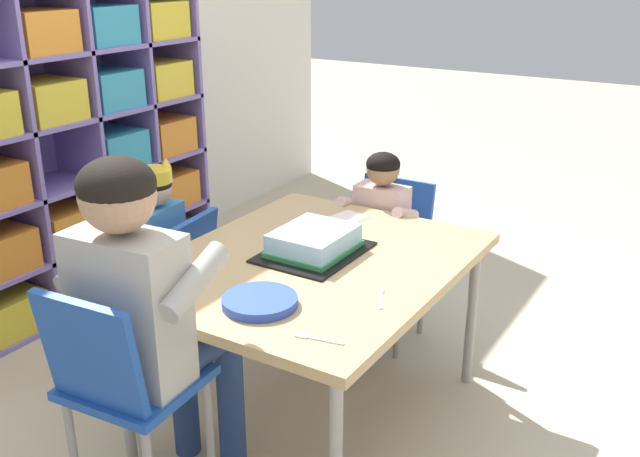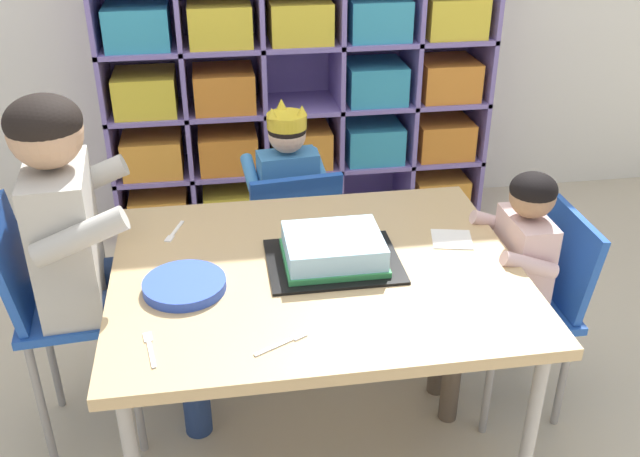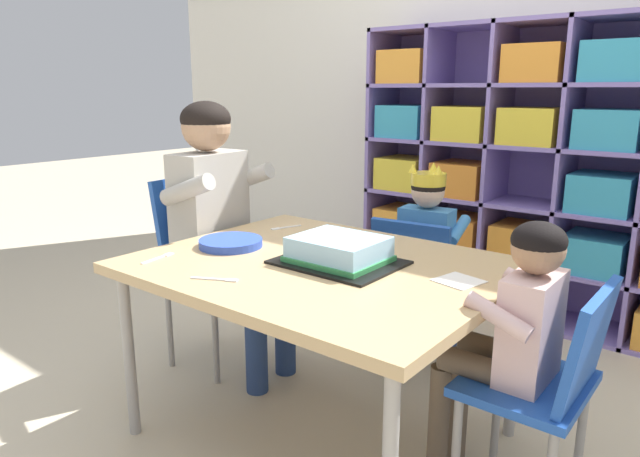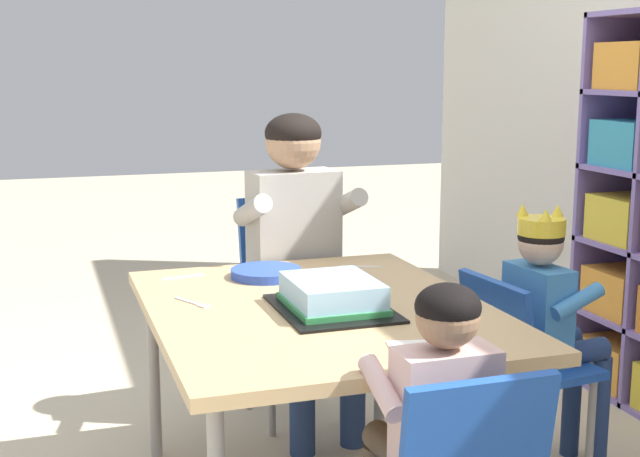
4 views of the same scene
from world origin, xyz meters
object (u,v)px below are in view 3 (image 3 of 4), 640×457
object	(u,v)px
classroom_chair_guest_side	(547,379)
birthday_cake_on_tray	(339,252)
paper_plate_stack	(231,243)
fork_by_napkin	(284,228)
adult_helper_seated	(221,207)
fork_beside_plate_stack	(160,257)
fork_near_cake_tray	(217,279)
classroom_chair_adult_side	(202,251)
classroom_chair_blue	(417,277)
activity_table	(322,275)
child_with_crown	(429,239)
guest_at_table_side	(512,328)

from	to	relation	value
classroom_chair_guest_side	birthday_cake_on_tray	xyz separation A→B (m)	(-0.64, -0.04, 0.24)
paper_plate_stack	fork_by_napkin	world-z (taller)	paper_plate_stack
birthday_cake_on_tray	paper_plate_stack	distance (m)	0.41
adult_helper_seated	fork_beside_plate_stack	world-z (taller)	adult_helper_seated
fork_near_cake_tray	classroom_chair_adult_side	bearing A→B (deg)	-63.87
classroom_chair_guest_side	adult_helper_seated	bearing A→B (deg)	-93.11
classroom_chair_adult_side	fork_near_cake_tray	distance (m)	0.76
classroom_chair_blue	fork_beside_plate_stack	xyz separation A→B (m)	(-0.44, -0.91, 0.22)
classroom_chair_guest_side	fork_by_napkin	xyz separation A→B (m)	(-1.08, 0.20, 0.20)
classroom_chair_guest_side	fork_near_cake_tray	size ratio (longest dim) A/B	5.07
birthday_cake_on_tray	fork_by_napkin	distance (m)	0.50
fork_by_napkin	paper_plate_stack	bearing A→B (deg)	-154.13
activity_table	birthday_cake_on_tray	size ratio (longest dim) A/B	3.04
fork_by_napkin	birthday_cake_on_tray	bearing A→B (deg)	-98.95
activity_table	birthday_cake_on_tray	bearing A→B (deg)	24.51
child_with_crown	fork_near_cake_tray	distance (m)	1.06
classroom_chair_blue	guest_at_table_side	bearing A→B (deg)	129.87
child_with_crown	classroom_chair_guest_side	world-z (taller)	child_with_crown
classroom_chair_blue	fork_near_cake_tray	distance (m)	0.98
paper_plate_stack	fork_beside_plate_stack	world-z (taller)	paper_plate_stack
child_with_crown	fork_near_cake_tray	xyz separation A→B (m)	(-0.12, -1.05, 0.08)
adult_helper_seated	birthday_cake_on_tray	size ratio (longest dim) A/B	2.97
child_with_crown	fork_beside_plate_stack	xyz separation A→B (m)	(-0.43, -1.02, 0.08)
classroom_chair_blue	activity_table	bearing A→B (deg)	83.53
classroom_chair_guest_side	fork_by_napkin	bearing A→B (deg)	-100.27
classroom_chair_adult_side	fork_beside_plate_stack	world-z (taller)	classroom_chair_adult_side
adult_helper_seated	paper_plate_stack	distance (m)	0.32
classroom_chair_blue	paper_plate_stack	size ratio (longest dim) A/B	2.94
fork_beside_plate_stack	classroom_chair_blue	bearing A→B (deg)	144.69
guest_at_table_side	birthday_cake_on_tray	size ratio (longest dim) A/B	2.22
child_with_crown	fork_by_napkin	distance (m)	0.61
paper_plate_stack	fork_near_cake_tray	world-z (taller)	paper_plate_stack
classroom_chair_guest_side	birthday_cake_on_tray	bearing A→B (deg)	-86.10
adult_helper_seated	classroom_chair_guest_side	world-z (taller)	adult_helper_seated
classroom_chair_adult_side	fork_near_cake_tray	size ratio (longest dim) A/B	5.93
adult_helper_seated	fork_by_napkin	world-z (taller)	adult_helper_seated
classroom_chair_adult_side	fork_near_cake_tray	xyz separation A→B (m)	(0.60, -0.44, 0.12)
classroom_chair_adult_side	fork_by_napkin	xyz separation A→B (m)	(0.34, 0.13, 0.12)
activity_table	fork_near_cake_tray	xyz separation A→B (m)	(-0.13, -0.32, 0.04)
activity_table	guest_at_table_side	world-z (taller)	guest_at_table_side
classroom_chair_blue	adult_helper_seated	distance (m)	0.83
classroom_chair_adult_side	fork_beside_plate_stack	bearing A→B (deg)	-149.28
classroom_chair_blue	child_with_crown	world-z (taller)	child_with_crown
adult_helper_seated	fork_by_napkin	distance (m)	0.26
fork_near_cake_tray	fork_by_napkin	xyz separation A→B (m)	(-0.27, 0.58, 0.00)
adult_helper_seated	fork_beside_plate_stack	xyz separation A→B (m)	(0.17, -0.42, -0.07)
child_with_crown	fork_beside_plate_stack	distance (m)	1.11
adult_helper_seated	fork_by_napkin	xyz separation A→B (m)	(0.22, 0.13, -0.07)
fork_beside_plate_stack	fork_by_napkin	distance (m)	0.55
fork_beside_plate_stack	child_with_crown	bearing A→B (deg)	147.53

